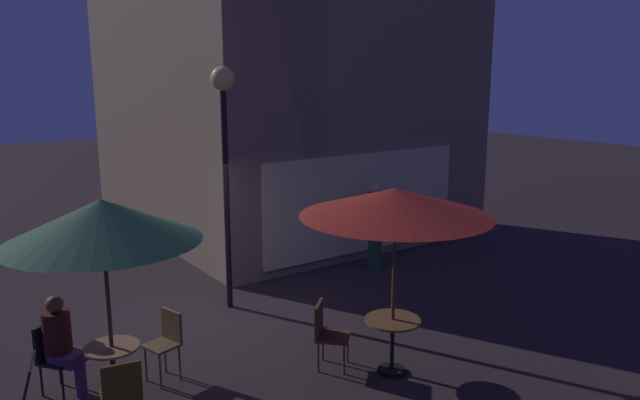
{
  "coord_description": "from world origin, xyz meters",
  "views": [
    {
      "loc": [
        -3.55,
        -8.24,
        3.95
      ],
      "look_at": [
        1.63,
        -0.98,
        2.08
      ],
      "focal_mm": 34.01,
      "sensor_mm": 36.0,
      "label": 1
    }
  ],
  "objects_px": {
    "patio_umbrella_1": "(102,221)",
    "cafe_chair_3": "(122,392)",
    "patron_seated_0": "(61,339)",
    "cafe_table_1": "(113,364)",
    "cafe_table_0": "(392,333)",
    "cafe_chair_1": "(167,338)",
    "cafe_chair_0": "(326,329)",
    "patio_umbrella_0": "(396,203)",
    "patron_standing_1": "(375,226)",
    "street_lamp_near_corner": "(224,127)",
    "cafe_chair_2": "(53,352)"
  },
  "relations": [
    {
      "from": "cafe_table_0",
      "to": "patron_standing_1",
      "type": "xyz_separation_m",
      "value": [
        2.7,
        3.51,
        0.35
      ]
    },
    {
      "from": "cafe_chair_1",
      "to": "patron_standing_1",
      "type": "relative_size",
      "value": 0.51
    },
    {
      "from": "street_lamp_near_corner",
      "to": "cafe_table_1",
      "type": "distance_m",
      "value": 4.16
    },
    {
      "from": "cafe_table_1",
      "to": "cafe_chair_3",
      "type": "xyz_separation_m",
      "value": [
        -0.14,
        -0.78,
        0.04
      ]
    },
    {
      "from": "cafe_table_0",
      "to": "cafe_table_1",
      "type": "height_order",
      "value": "cafe_table_0"
    },
    {
      "from": "cafe_table_0",
      "to": "cafe_chair_1",
      "type": "relative_size",
      "value": 0.82
    },
    {
      "from": "cafe_table_1",
      "to": "patio_umbrella_0",
      "type": "distance_m",
      "value": 3.99
    },
    {
      "from": "cafe_table_1",
      "to": "cafe_chair_1",
      "type": "bearing_deg",
      "value": 15.56
    },
    {
      "from": "patio_umbrella_0",
      "to": "patron_standing_1",
      "type": "height_order",
      "value": "patio_umbrella_0"
    },
    {
      "from": "cafe_chair_1",
      "to": "cafe_chair_2",
      "type": "height_order",
      "value": "cafe_chair_1"
    },
    {
      "from": "patron_standing_1",
      "to": "patio_umbrella_0",
      "type": "bearing_deg",
      "value": -35.13
    },
    {
      "from": "street_lamp_near_corner",
      "to": "patron_standing_1",
      "type": "height_order",
      "value": "street_lamp_near_corner"
    },
    {
      "from": "patio_umbrella_1",
      "to": "patron_seated_0",
      "type": "relative_size",
      "value": 1.98
    },
    {
      "from": "cafe_table_0",
      "to": "cafe_table_1",
      "type": "relative_size",
      "value": 1.02
    },
    {
      "from": "patio_umbrella_0",
      "to": "cafe_chair_1",
      "type": "relative_size",
      "value": 2.74
    },
    {
      "from": "cafe_table_1",
      "to": "street_lamp_near_corner",
      "type": "bearing_deg",
      "value": 37.61
    },
    {
      "from": "patio_umbrella_1",
      "to": "cafe_table_0",
      "type": "bearing_deg",
      "value": -22.95
    },
    {
      "from": "cafe_chair_2",
      "to": "patron_seated_0",
      "type": "height_order",
      "value": "patron_seated_0"
    },
    {
      "from": "cafe_chair_1",
      "to": "patron_standing_1",
      "type": "bearing_deg",
      "value": -175.43
    },
    {
      "from": "street_lamp_near_corner",
      "to": "patio_umbrella_0",
      "type": "relative_size",
      "value": 1.61
    },
    {
      "from": "cafe_chair_2",
      "to": "cafe_chair_3",
      "type": "relative_size",
      "value": 0.98
    },
    {
      "from": "cafe_chair_1",
      "to": "cafe_chair_0",
      "type": "bearing_deg",
      "value": 137.54
    },
    {
      "from": "cafe_table_1",
      "to": "cafe_chair_1",
      "type": "height_order",
      "value": "cafe_chair_1"
    },
    {
      "from": "cafe_table_0",
      "to": "patron_seated_0",
      "type": "bearing_deg",
      "value": 151.83
    },
    {
      "from": "patio_umbrella_1",
      "to": "cafe_chair_2",
      "type": "height_order",
      "value": "patio_umbrella_1"
    },
    {
      "from": "street_lamp_near_corner",
      "to": "patio_umbrella_0",
      "type": "xyz_separation_m",
      "value": [
        0.69,
        -3.37,
        -0.76
      ]
    },
    {
      "from": "cafe_chair_3",
      "to": "cafe_chair_0",
      "type": "bearing_deg",
      "value": -78.93
    },
    {
      "from": "street_lamp_near_corner",
      "to": "cafe_chair_2",
      "type": "relative_size",
      "value": 4.51
    },
    {
      "from": "street_lamp_near_corner",
      "to": "patron_standing_1",
      "type": "distance_m",
      "value": 4.04
    },
    {
      "from": "cafe_table_1",
      "to": "patron_seated_0",
      "type": "relative_size",
      "value": 0.58
    },
    {
      "from": "patron_seated_0",
      "to": "cafe_table_1",
      "type": "bearing_deg",
      "value": 0.0
    },
    {
      "from": "cafe_table_0",
      "to": "patio_umbrella_0",
      "type": "height_order",
      "value": "patio_umbrella_0"
    },
    {
      "from": "cafe_table_0",
      "to": "cafe_chair_0",
      "type": "distance_m",
      "value": 0.89
    },
    {
      "from": "cafe_chair_0",
      "to": "patio_umbrella_0",
      "type": "bearing_deg",
      "value": 0.0
    },
    {
      "from": "cafe_table_1",
      "to": "patron_standing_1",
      "type": "bearing_deg",
      "value": 19.57
    },
    {
      "from": "cafe_table_0",
      "to": "patio_umbrella_1",
      "type": "distance_m",
      "value": 3.95
    },
    {
      "from": "patio_umbrella_0",
      "to": "cafe_chair_0",
      "type": "relative_size",
      "value": 2.76
    },
    {
      "from": "patron_standing_1",
      "to": "cafe_chair_3",
      "type": "bearing_deg",
      "value": -62.14
    },
    {
      "from": "street_lamp_near_corner",
      "to": "cafe_table_0",
      "type": "relative_size",
      "value": 5.33
    },
    {
      "from": "cafe_table_1",
      "to": "patio_umbrella_1",
      "type": "relative_size",
      "value": 0.29
    },
    {
      "from": "cafe_chair_3",
      "to": "cafe_table_1",
      "type": "bearing_deg",
      "value": 0.0
    },
    {
      "from": "cafe_chair_0",
      "to": "patron_seated_0",
      "type": "relative_size",
      "value": 0.71
    },
    {
      "from": "patio_umbrella_1",
      "to": "cafe_chair_3",
      "type": "xyz_separation_m",
      "value": [
        -0.14,
        -0.78,
        -1.74
      ]
    },
    {
      "from": "patio_umbrella_0",
      "to": "cafe_chair_3",
      "type": "distance_m",
      "value": 3.9
    },
    {
      "from": "street_lamp_near_corner",
      "to": "cafe_chair_3",
      "type": "height_order",
      "value": "street_lamp_near_corner"
    },
    {
      "from": "street_lamp_near_corner",
      "to": "cafe_table_0",
      "type": "xyz_separation_m",
      "value": [
        0.69,
        -3.37,
        -2.54
      ]
    },
    {
      "from": "patron_seated_0",
      "to": "cafe_chair_2",
      "type": "bearing_deg",
      "value": -180.0
    },
    {
      "from": "cafe_chair_0",
      "to": "cafe_chair_3",
      "type": "bearing_deg",
      "value": -133.35
    },
    {
      "from": "cafe_table_0",
      "to": "cafe_chair_2",
      "type": "xyz_separation_m",
      "value": [
        -3.79,
        2.1,
        -0.03
      ]
    },
    {
      "from": "cafe_chair_3",
      "to": "patron_standing_1",
      "type": "distance_m",
      "value": 6.77
    }
  ]
}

